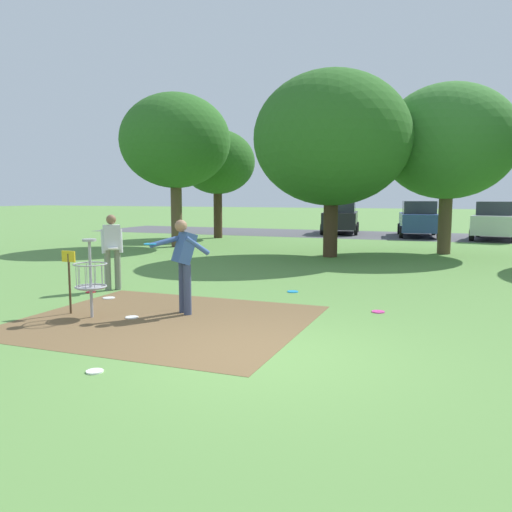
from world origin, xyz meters
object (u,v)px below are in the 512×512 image
at_px(tree_mid_center, 175,141).
at_px(tree_mid_right, 448,142).
at_px(frisbee_mid_grass, 95,371).
at_px(frisbee_scattered_a, 293,292).
at_px(player_throwing, 112,248).
at_px(tree_near_right, 217,162).
at_px(frisbee_by_tee, 378,312).
at_px(parked_car_leftmost, 341,217).
at_px(parked_car_center_right, 496,221).
at_px(frisbee_far_left, 91,292).
at_px(player_foreground_watching, 184,260).
at_px(frisbee_far_right, 109,298).
at_px(tree_far_left, 332,139).
at_px(parked_car_center_left, 419,219).
at_px(frisbee_near_basket, 132,317).

relative_size(tree_mid_center, tree_mid_right, 1.03).
bearing_deg(tree_mid_center, frisbee_mid_grass, -63.96).
height_order(frisbee_scattered_a, tree_mid_center, tree_mid_center).
xyz_separation_m(player_throwing, tree_near_right, (-3.97, 14.00, 2.79)).
distance_m(frisbee_by_tee, frisbee_scattered_a, 2.47).
relative_size(parked_car_leftmost, parked_car_center_right, 1.00).
bearing_deg(frisbee_far_left, player_foreground_watching, -20.19).
bearing_deg(frisbee_far_left, player_throwing, 58.57).
bearing_deg(frisbee_by_tee, tree_mid_center, 135.44).
xyz_separation_m(frisbee_far_right, tree_mid_right, (6.31, 11.35, 4.03)).
bearing_deg(parked_car_center_right, frisbee_far_right, -114.29).
bearing_deg(frisbee_mid_grass, frisbee_by_tee, 58.80).
distance_m(player_throwing, tree_far_left, 9.20).
distance_m(tree_mid_right, parked_car_center_left, 8.78).
bearing_deg(parked_car_leftmost, tree_far_left, -79.83).
bearing_deg(frisbee_far_left, tree_far_left, 68.14).
height_order(tree_far_left, parked_car_center_right, tree_far_left).
relative_size(player_throwing, tree_mid_center, 0.27).
relative_size(frisbee_far_right, parked_car_center_left, 0.06).
distance_m(frisbee_mid_grass, frisbee_far_right, 4.68).
bearing_deg(frisbee_far_left, tree_mid_right, 56.96).
bearing_deg(parked_car_center_left, tree_mid_center, -134.40).
height_order(frisbee_scattered_a, parked_car_center_right, parked_car_center_right).
relative_size(frisbee_far_right, parked_car_leftmost, 0.06).
bearing_deg(player_throwing, parked_car_center_right, 63.31).
bearing_deg(tree_far_left, frisbee_mid_grass, -89.79).
bearing_deg(frisbee_mid_grass, player_foreground_watching, 99.24).
xyz_separation_m(tree_mid_center, parked_car_center_right, (12.67, 8.58, -3.41)).
distance_m(tree_near_right, parked_car_center_right, 13.84).
bearing_deg(frisbee_by_tee, tree_near_right, 125.06).
bearing_deg(frisbee_scattered_a, tree_far_left, 96.22).
xyz_separation_m(frisbee_far_left, frisbee_scattered_a, (4.17, 1.65, 0.00)).
relative_size(player_throwing, parked_car_center_left, 0.39).
xyz_separation_m(frisbee_by_tee, tree_far_left, (-2.81, 8.23, 4.04)).
relative_size(player_foreground_watching, tree_near_right, 0.32).
relative_size(tree_mid_right, parked_car_center_left, 1.39).
distance_m(frisbee_scattered_a, parked_car_center_left, 17.44).
distance_m(frisbee_near_basket, frisbee_far_right, 1.94).
bearing_deg(tree_mid_center, parked_car_center_left, 45.60).
bearing_deg(frisbee_scattered_a, parked_car_center_right, 73.00).
bearing_deg(frisbee_near_basket, tree_mid_right, 68.99).
distance_m(frisbee_scattered_a, tree_near_right, 15.47).
bearing_deg(parked_car_leftmost, tree_mid_center, -115.64).
relative_size(frisbee_mid_grass, parked_car_center_left, 0.05).
bearing_deg(parked_car_center_left, frisbee_scattered_a, -94.90).
xyz_separation_m(player_throwing, frisbee_far_right, (0.53, -0.87, -0.96)).
height_order(player_foreground_watching, frisbee_by_tee, player_foreground_watching).
bearing_deg(parked_car_leftmost, frisbee_scattered_a, -81.32).
bearing_deg(player_foreground_watching, tree_mid_center, 120.29).
bearing_deg(frisbee_near_basket, frisbee_scattered_a, 60.37).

